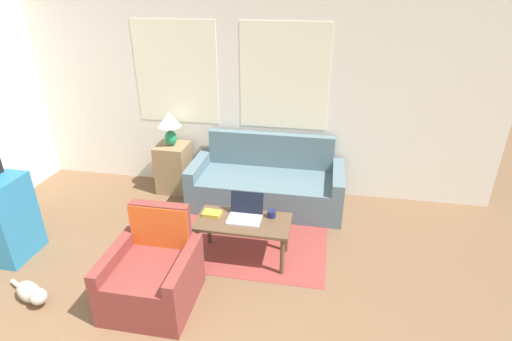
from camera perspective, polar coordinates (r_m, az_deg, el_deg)
The scene contains 11 objects.
wall_back at distance 5.21m, azimuth -2.88°, elevation 10.88°, with size 6.58×0.06×2.60m.
rug at distance 4.73m, azimuth -0.33°, elevation -8.14°, with size 1.70×1.80×0.01m.
couch at distance 5.12m, azimuth 1.58°, elevation -2.00°, with size 1.91×0.82×0.85m.
armchair at distance 3.78m, azimuth -14.41°, elevation -14.30°, with size 0.74×0.74×0.84m.
side_table at distance 5.52m, azimuth -11.67°, elevation 0.40°, with size 0.40×0.40×0.66m.
table_lamp at distance 5.28m, azimuth -12.27°, elevation 6.55°, with size 0.30×0.30×0.45m.
coffee_table at distance 4.06m, azimuth -1.82°, elevation -7.88°, with size 0.95×0.47×0.45m.
laptop at distance 4.05m, azimuth -1.54°, elevation -6.11°, with size 0.34×0.29×0.24m.
cup_navy at distance 4.07m, azimuth 2.24°, elevation -6.21°, with size 0.08×0.08×0.07m.
book_red at distance 4.13m, azimuth -6.31°, elevation -6.13°, with size 0.19×0.13×0.04m.
cat_black at distance 4.26m, azimuth -29.46°, elevation -14.96°, with size 0.55×0.31×0.20m.
Camera 1 is at (1.17, -1.27, 2.64)m, focal length 28.00 mm.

